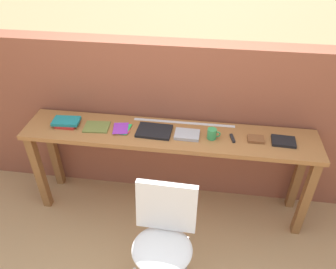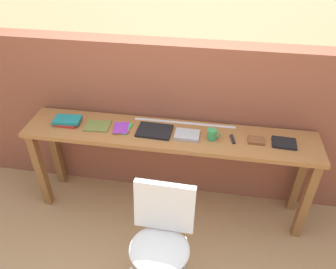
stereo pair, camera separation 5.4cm
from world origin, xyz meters
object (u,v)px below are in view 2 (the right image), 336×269
at_px(magazine_cycling, 97,126).
at_px(pamphlet_pile_colourful, 122,128).
at_px(book_open_centre, 154,131).
at_px(multitool_folded, 233,139).
at_px(mug, 212,134).
at_px(leather_journal_brown, 256,140).
at_px(book_repair_rightmost, 284,143).
at_px(chair_white_moulded, 161,235).
at_px(book_stack_leftmost, 68,121).

relative_size(magazine_cycling, pamphlet_pile_colourful, 1.11).
distance_m(book_open_centre, multitool_folded, 0.65).
height_order(pamphlet_pile_colourful, mug, mug).
bearing_deg(leather_journal_brown, book_repair_rightmost, 0.43).
height_order(chair_white_moulded, book_open_centre, book_open_centre).
bearing_deg(magazine_cycling, multitool_folded, -4.63).
distance_m(book_stack_leftmost, magazine_cycling, 0.27).
distance_m(magazine_cycling, book_open_centre, 0.50).
bearing_deg(mug, chair_white_moulded, -111.86).
height_order(multitool_folded, book_repair_rightmost, book_repair_rightmost).
distance_m(chair_white_moulded, mug, 0.89).
xyz_separation_m(book_open_centre, mug, (0.49, -0.02, 0.03)).
xyz_separation_m(book_stack_leftmost, magazine_cycling, (0.27, -0.00, -0.02)).
distance_m(chair_white_moulded, multitool_folded, 0.95).
bearing_deg(magazine_cycling, leather_journal_brown, -4.21).
bearing_deg(leather_journal_brown, pamphlet_pile_colourful, -179.80).
bearing_deg(leather_journal_brown, chair_white_moulded, -130.49).
height_order(book_open_centre, mug, mug).
distance_m(pamphlet_pile_colourful, leather_journal_brown, 1.12).
relative_size(book_stack_leftmost, multitool_folded, 2.15).
relative_size(book_stack_leftmost, pamphlet_pile_colourful, 1.24).
xyz_separation_m(pamphlet_pile_colourful, mug, (0.77, -0.02, 0.04)).
bearing_deg(pamphlet_pile_colourful, book_open_centre, -0.22).
height_order(magazine_cycling, leather_journal_brown, leather_journal_brown).
xyz_separation_m(pamphlet_pile_colourful, book_open_centre, (0.28, -0.00, 0.00)).
relative_size(book_stack_leftmost, magazine_cycling, 1.11).
height_order(pamphlet_pile_colourful, book_open_centre, book_open_centre).
bearing_deg(book_stack_leftmost, book_open_centre, -0.19).
bearing_deg(book_repair_rightmost, mug, -174.73).
height_order(book_stack_leftmost, mug, mug).
bearing_deg(mug, book_stack_leftmost, 178.90).
bearing_deg(pamphlet_pile_colourful, multitool_folded, -0.58).
height_order(chair_white_moulded, leather_journal_brown, leather_journal_brown).
height_order(pamphlet_pile_colourful, multitool_folded, multitool_folded).
relative_size(book_open_centre, multitool_folded, 2.63).
relative_size(multitool_folded, book_repair_rightmost, 0.58).
distance_m(chair_white_moulded, book_stack_leftmost, 1.28).
height_order(book_open_centre, book_repair_rightmost, same).
bearing_deg(magazine_cycling, book_stack_leftmost, 175.01).
bearing_deg(book_open_centre, book_stack_leftmost, -177.97).
distance_m(magazine_cycling, mug, 0.99).
height_order(pamphlet_pile_colourful, book_repair_rightmost, book_repair_rightmost).
height_order(leather_journal_brown, book_repair_rightmost, same).
bearing_deg(book_repair_rightmost, book_stack_leftmost, -177.01).
bearing_deg(mug, pamphlet_pile_colourful, 178.32).
bearing_deg(book_open_centre, chair_white_moulded, -73.64).
xyz_separation_m(book_open_centre, multitool_folded, (0.65, -0.01, -0.00)).
bearing_deg(chair_white_moulded, pamphlet_pile_colourful, 121.93).
bearing_deg(leather_journal_brown, magazine_cycling, -179.71).
xyz_separation_m(book_stack_leftmost, pamphlet_pile_colourful, (0.49, -0.00, -0.02)).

